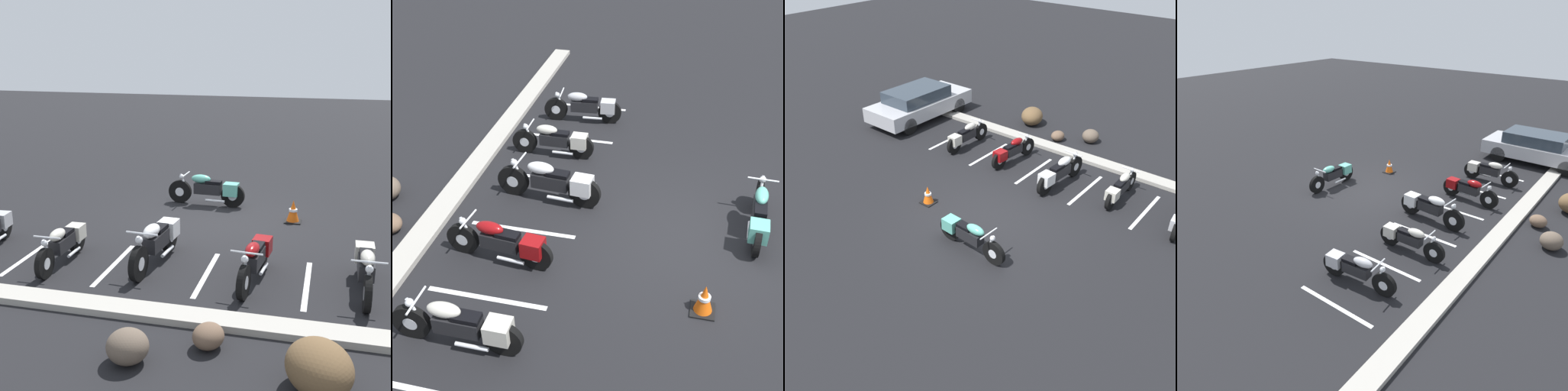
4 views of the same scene
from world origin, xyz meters
TOP-DOWN VIEW (x-y plane):
  - ground at (0.00, 0.00)m, footprint 60.00×60.00m
  - motorcycle_teal_featured at (0.40, -1.17)m, footprint 2.11×0.59m
  - parked_bike_0 at (-3.41, 3.17)m, footprint 0.59×2.09m
  - parked_bike_1 at (-1.45, 3.25)m, footprint 0.59×2.05m
  - parked_bike_2 at (0.56, 2.91)m, footprint 0.63×2.24m
  - parked_bike_3 at (2.37, 3.35)m, footprint 0.55×1.96m
  - concrete_curb at (0.00, 5.02)m, footprint 18.00×0.50m
  - landscape_rock_0 at (-2.71, 6.37)m, footprint 1.20×1.26m
  - landscape_rock_1 at (-1.13, 5.72)m, footprint 0.57×0.62m
  - landscape_rock_2 at (-0.13, 6.35)m, footprint 0.77×0.77m
  - traffic_cone at (-1.88, -0.30)m, footprint 0.40×0.40m
  - stall_line_1 at (-2.41, 3.23)m, footprint 0.10×2.10m
  - stall_line_2 at (-0.52, 3.23)m, footprint 0.10×2.10m
  - stall_line_3 at (1.36, 3.23)m, footprint 0.10×2.10m
  - stall_line_4 at (3.25, 3.23)m, footprint 0.10×2.10m

SIDE VIEW (x-z plane):
  - ground at x=0.00m, z-range 0.00..0.00m
  - stall_line_1 at x=-2.41m, z-range 0.00..0.00m
  - stall_line_2 at x=-0.52m, z-range 0.00..0.00m
  - stall_line_3 at x=1.36m, z-range 0.00..0.00m
  - stall_line_4 at x=3.25m, z-range 0.00..0.00m
  - concrete_curb at x=0.00m, z-range 0.00..0.12m
  - landscape_rock_1 at x=-1.13m, z-range 0.00..0.37m
  - landscape_rock_2 at x=-0.13m, z-range 0.00..0.49m
  - traffic_cone at x=-1.88m, z-range -0.02..0.53m
  - landscape_rock_0 at x=-2.71m, z-range 0.00..0.69m
  - parked_bike_3 at x=2.37m, z-range 0.02..0.80m
  - parked_bike_1 at x=-1.45m, z-range 0.03..0.83m
  - parked_bike_0 at x=-3.41m, z-range 0.03..0.85m
  - motorcycle_teal_featured at x=0.40m, z-range 0.03..0.85m
  - parked_bike_2 at x=0.56m, z-range 0.03..0.91m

